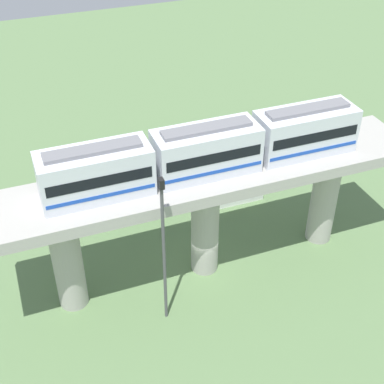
{
  "coord_description": "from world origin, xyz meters",
  "views": [
    {
      "loc": [
        26.85,
        -11.16,
        27.6
      ],
      "look_at": [
        -2.5,
        0.0,
        4.93
      ],
      "focal_mm": 51.69,
      "sensor_mm": 36.0,
      "label": 1
    }
  ],
  "objects_px": {
    "train": "(206,151)",
    "signal_post": "(164,247)",
    "parked_car_silver": "(78,211)",
    "parked_car_white": "(237,191)",
    "tree_near_viaduct": "(142,170)"
  },
  "relations": [
    {
      "from": "train",
      "to": "signal_post",
      "type": "relative_size",
      "value": 1.89
    },
    {
      "from": "parked_car_silver",
      "to": "parked_car_white",
      "type": "xyz_separation_m",
      "value": [
        1.98,
        12.87,
        0.0
      ]
    },
    {
      "from": "parked_car_white",
      "to": "tree_near_viaduct",
      "type": "bearing_deg",
      "value": -107.8
    },
    {
      "from": "parked_car_white",
      "to": "signal_post",
      "type": "bearing_deg",
      "value": -43.25
    },
    {
      "from": "parked_car_white",
      "to": "signal_post",
      "type": "height_order",
      "value": "signal_post"
    },
    {
      "from": "parked_car_silver",
      "to": "signal_post",
      "type": "distance_m",
      "value": 13.55
    },
    {
      "from": "parked_car_silver",
      "to": "tree_near_viaduct",
      "type": "bearing_deg",
      "value": 106.89
    },
    {
      "from": "train",
      "to": "signal_post",
      "type": "bearing_deg",
      "value": -49.83
    },
    {
      "from": "train",
      "to": "parked_car_silver",
      "type": "height_order",
      "value": "train"
    },
    {
      "from": "train",
      "to": "tree_near_viaduct",
      "type": "xyz_separation_m",
      "value": [
        -9.09,
        -1.76,
        -6.62
      ]
    },
    {
      "from": "parked_car_white",
      "to": "signal_post",
      "type": "xyz_separation_m",
      "value": [
        10.09,
        -9.6,
        5.2
      ]
    },
    {
      "from": "train",
      "to": "parked_car_silver",
      "type": "relative_size",
      "value": 4.56
    },
    {
      "from": "train",
      "to": "signal_post",
      "type": "height_order",
      "value": "train"
    },
    {
      "from": "train",
      "to": "signal_post",
      "type": "distance_m",
      "value": 6.51
    },
    {
      "from": "parked_car_silver",
      "to": "signal_post",
      "type": "xyz_separation_m",
      "value": [
        12.07,
        3.28,
        5.2
      ]
    }
  ]
}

